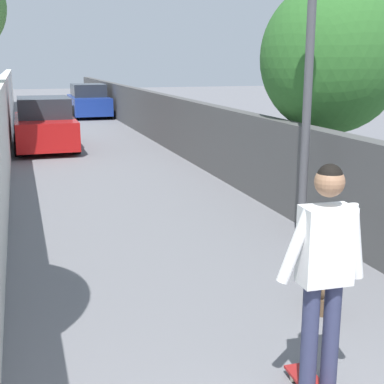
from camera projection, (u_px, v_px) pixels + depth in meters
ground_plane at (95, 156)px, 15.32m from camera, size 80.00×80.00×0.00m
wall_left at (0, 130)px, 12.52m from camera, size 48.00×0.30×2.09m
fence_right at (199, 133)px, 13.98m from camera, size 48.00×0.30×1.59m
tree_right_far at (332, 58)px, 9.67m from camera, size 2.54×2.54×4.00m
lamp_post at (312, 12)px, 7.26m from camera, size 0.36×0.36×4.78m
person_skateboarder at (325, 262)px, 4.02m from camera, size 0.23×0.71×1.80m
dog at (321, 286)px, 5.77m from camera, size 1.70×0.97×1.06m
car_near at (45, 125)px, 16.51m from camera, size 4.08×1.80×1.54m
car_far at (89, 101)px, 26.14m from camera, size 4.05×1.80×1.54m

